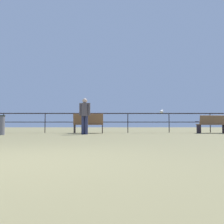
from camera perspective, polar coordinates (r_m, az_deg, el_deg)
name	(u,v)px	position (r m, az deg, el deg)	size (l,w,h in m)	color
ground_plane	(1,163)	(3.00, -26.08, -11.52)	(60.00, 60.00, 0.00)	olive
pier_railing	(87,118)	(12.24, -6.41, -1.51)	(22.21, 0.05, 1.06)	black
bench_near_left	(88,123)	(11.52, -5.94, -2.70)	(1.49, 0.63, 0.98)	brown
bench_near_right	(213,123)	(12.60, 23.94, -2.63)	(1.50, 0.74, 0.90)	brown
person_by_bench	(85,114)	(10.26, -6.86, -0.41)	(0.51, 0.31, 1.62)	#303354
seagull_on_rail	(162,111)	(12.52, 12.36, 0.18)	(0.29, 0.41, 0.21)	white
trash_bin	(0,125)	(10.67, -26.32, -2.96)	(0.40, 0.40, 0.83)	slate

